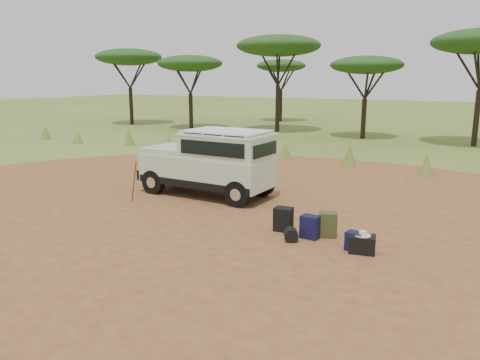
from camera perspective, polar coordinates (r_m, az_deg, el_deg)
The scene contains 13 objects.
ground at distance 11.54m, azimuth 0.39°, elevation -5.40°, with size 140.00×140.00×0.00m, color #596825.
dirt_clearing at distance 11.54m, azimuth 0.39°, elevation -5.38°, with size 23.00×23.00×0.01m, color #996132.
grass_fringe at distance 19.26m, azimuth 13.40°, elevation 2.68°, with size 36.60×1.60×0.90m.
acacia_treeline at distance 29.80m, azimuth 21.34°, elevation 14.11°, with size 46.70×13.20×6.26m.
safari_vehicle at distance 14.14m, azimuth -3.58°, elevation 1.97°, with size 4.25×1.76×2.03m.
walking_staff at distance 13.55m, azimuth -12.80°, elevation -0.25°, with size 0.03×0.03×1.35m, color brown.
backpack_black at distance 11.00m, azimuth 5.31°, elevation -4.80°, with size 0.41×0.31×0.57m, color black.
backpack_navy at distance 10.59m, azimuth 8.56°, elevation -5.70°, with size 0.40×0.29×0.53m, color black.
backpack_olive at distance 10.74m, azimuth 10.63°, elevation -5.39°, with size 0.41×0.30×0.57m, color #444921.
duffel_navy at distance 10.04m, azimuth 13.83°, elevation -7.30°, with size 0.36×0.27×0.40m, color black.
hard_case at distance 9.97m, azimuth 14.67°, elevation -7.58°, with size 0.52×0.37×0.37m, color black.
stuff_sack at distance 10.38m, azimuth 6.24°, elevation -6.65°, with size 0.30×0.30×0.30m, color black.
safari_hat at distance 9.90m, azimuth 14.74°, elevation -6.38°, with size 0.33×0.33×0.10m.
Camera 1 is at (5.36, -9.60, 3.51)m, focal length 35.00 mm.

